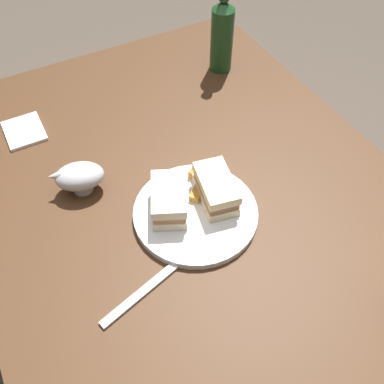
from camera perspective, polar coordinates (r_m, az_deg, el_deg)
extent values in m
plane|color=#4C4238|center=(1.61, -0.27, -17.10)|extent=(6.00, 6.00, 0.00)
cube|color=#422816|center=(1.27, -0.33, -10.55)|extent=(1.19, 0.91, 0.77)
cylinder|color=white|center=(0.89, 0.47, -2.80)|extent=(0.26, 0.26, 0.02)
cube|color=beige|center=(0.90, 3.16, -0.36)|extent=(0.13, 0.09, 0.02)
cube|color=#8C5B3D|center=(0.88, 3.21, 0.42)|extent=(0.12, 0.08, 0.02)
cube|color=beige|center=(0.87, 3.26, 1.22)|extent=(0.13, 0.09, 0.02)
cube|color=beige|center=(0.88, -3.04, -1.82)|extent=(0.13, 0.11, 0.02)
cube|color=#B27A4C|center=(0.87, -3.09, -1.05)|extent=(0.12, 0.10, 0.02)
cube|color=beige|center=(0.85, -3.15, -0.25)|extent=(0.13, 0.11, 0.02)
cube|color=#B77F33|center=(0.90, 0.58, -0.11)|extent=(0.05, 0.05, 0.02)
cube|color=#B77F33|center=(0.92, 2.28, 0.71)|extent=(0.03, 0.05, 0.01)
cube|color=#AD702D|center=(0.93, 0.69, 2.15)|extent=(0.04, 0.03, 0.02)
cube|color=#AD702D|center=(0.90, -2.73, -0.37)|extent=(0.02, 0.04, 0.02)
cylinder|color=#B7B7BC|center=(0.97, -14.33, 0.73)|extent=(0.04, 0.04, 0.02)
ellipsoid|color=#B7B7BC|center=(0.94, -14.72, 2.04)|extent=(0.10, 0.12, 0.05)
ellipsoid|color=#381E0F|center=(0.94, -14.80, 2.31)|extent=(0.08, 0.10, 0.02)
cone|color=#B7B7BC|center=(0.94, -17.81, 2.01)|extent=(0.03, 0.04, 0.02)
cylinder|color=#19421E|center=(1.23, 3.97, 19.49)|extent=(0.06, 0.06, 0.17)
cone|color=#19421E|center=(1.18, 4.25, 23.58)|extent=(0.06, 0.06, 0.02)
cube|color=white|center=(1.14, -21.43, 7.57)|extent=(0.11, 0.09, 0.01)
cube|color=silver|center=(0.81, -6.74, -13.22)|extent=(0.06, 0.18, 0.01)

